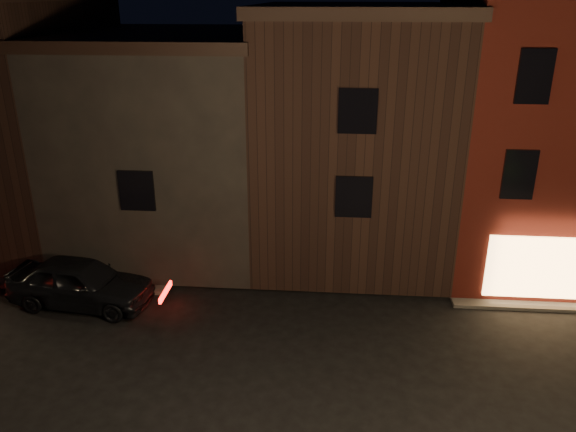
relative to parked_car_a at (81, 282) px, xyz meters
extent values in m
plane|color=black|center=(7.56, -4.21, -0.83)|extent=(120.00, 120.00, 0.00)
cube|color=#4F140E|center=(15.56, 5.29, 4.29)|extent=(6.00, 8.00, 10.00)
cube|color=#FFC072|center=(15.56, 1.24, 0.59)|extent=(4.00, 0.12, 2.20)
cube|color=black|center=(9.06, 6.29, 3.79)|extent=(7.00, 10.00, 9.00)
cube|color=black|center=(9.06, 6.29, 8.49)|extent=(7.30, 10.30, 0.40)
cube|color=black|center=(1.81, 6.29, 3.29)|extent=(7.50, 10.00, 8.00)
cube|color=black|center=(1.81, 6.29, 7.49)|extent=(7.80, 10.30, 0.40)
cube|color=black|center=(-5.44, 6.29, 4.04)|extent=(7.00, 10.00, 9.50)
imported|color=black|center=(0.00, 0.00, 0.00)|extent=(5.06, 2.50, 1.66)
camera|label=1|loc=(8.39, -16.05, 9.06)|focal=35.00mm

